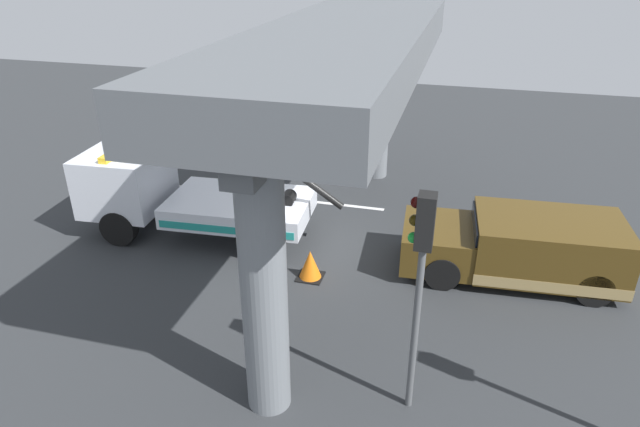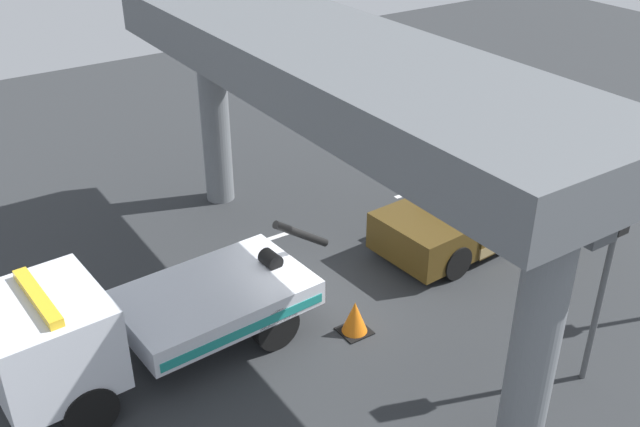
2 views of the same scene
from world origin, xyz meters
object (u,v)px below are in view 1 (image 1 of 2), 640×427
at_px(tow_truck_white, 173,192).
at_px(traffic_light_far, 421,260).
at_px(towed_van_green, 521,248).
at_px(traffic_cone_orange, 310,265).

height_order(tow_truck_white, traffic_light_far, traffic_light_far).
bearing_deg(towed_van_green, traffic_cone_orange, 16.27).
bearing_deg(tow_truck_white, traffic_cone_orange, 162.30).
distance_m(tow_truck_white, towed_van_green, 9.34).
bearing_deg(tow_truck_white, towed_van_green, -179.66).
distance_m(towed_van_green, traffic_cone_orange, 5.19).
relative_size(traffic_light_far, traffic_cone_orange, 5.57).
bearing_deg(traffic_cone_orange, tow_truck_white, -17.70).
bearing_deg(tow_truck_white, traffic_light_far, 145.38).
height_order(tow_truck_white, traffic_cone_orange, tow_truck_white).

